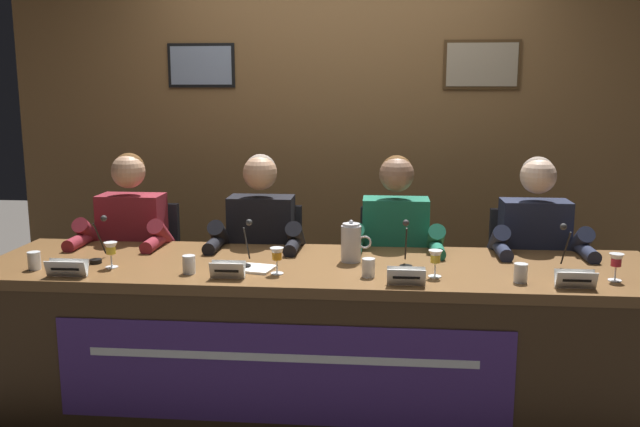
# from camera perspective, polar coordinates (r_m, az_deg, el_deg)

# --- Properties ---
(ground_plane) EXTENTS (12.00, 12.00, 0.00)m
(ground_plane) POSITION_cam_1_polar(r_m,az_deg,el_deg) (3.59, 0.00, -15.93)
(ground_plane) COLOR #4C4742
(wall_back_panelled) EXTENTS (4.50, 0.14, 2.60)m
(wall_back_panelled) POSITION_cam_1_polar(r_m,az_deg,el_deg) (4.68, 1.64, 6.90)
(wall_back_panelled) COLOR brown
(wall_back_panelled) RESTS_ON ground_plane
(conference_table) EXTENTS (3.30, 0.84, 0.75)m
(conference_table) POSITION_cam_1_polar(r_m,az_deg,el_deg) (3.28, -0.24, -8.72)
(conference_table) COLOR brown
(conference_table) RESTS_ON ground_plane
(chair_far_left) EXTENTS (0.44, 0.44, 0.91)m
(chair_far_left) POSITION_cam_1_polar(r_m,az_deg,el_deg) (4.22, -14.71, -5.69)
(chair_far_left) COLOR black
(chair_far_left) RESTS_ON ground_plane
(panelist_far_left) EXTENTS (0.51, 0.48, 1.24)m
(panelist_far_left) POSITION_cam_1_polar(r_m,az_deg,el_deg) (3.97, -15.87, -2.63)
(panelist_far_left) COLOR black
(panelist_far_left) RESTS_ON ground_plane
(nameplate_far_left) EXTENTS (0.19, 0.06, 0.08)m
(nameplate_far_left) POSITION_cam_1_polar(r_m,az_deg,el_deg) (3.29, -20.54, -4.33)
(nameplate_far_left) COLOR white
(nameplate_far_left) RESTS_ON conference_table
(juice_glass_far_left) EXTENTS (0.06, 0.06, 0.12)m
(juice_glass_far_left) POSITION_cam_1_polar(r_m,az_deg,el_deg) (3.38, -17.20, -2.96)
(juice_glass_far_left) COLOR white
(juice_glass_far_left) RESTS_ON conference_table
(water_cup_far_left) EXTENTS (0.06, 0.06, 0.08)m
(water_cup_far_left) POSITION_cam_1_polar(r_m,az_deg,el_deg) (3.48, -22.92, -3.75)
(water_cup_far_left) COLOR silver
(water_cup_far_left) RESTS_ON conference_table
(microphone_far_left) EXTENTS (0.06, 0.17, 0.22)m
(microphone_far_left) POSITION_cam_1_polar(r_m,az_deg,el_deg) (3.53, -18.16, -2.66)
(microphone_far_left) COLOR black
(microphone_far_left) RESTS_ON conference_table
(chair_center_left) EXTENTS (0.44, 0.44, 0.91)m
(chair_center_left) POSITION_cam_1_polar(r_m,az_deg,el_deg) (4.03, -4.57, -6.14)
(chair_center_left) COLOR black
(chair_center_left) RESTS_ON ground_plane
(panelist_center_left) EXTENTS (0.51, 0.48, 1.24)m
(panelist_center_left) POSITION_cam_1_polar(r_m,az_deg,el_deg) (3.76, -5.14, -2.96)
(panelist_center_left) COLOR black
(panelist_center_left) RESTS_ON ground_plane
(nameplate_center_left) EXTENTS (0.16, 0.06, 0.08)m
(nameplate_center_left) POSITION_cam_1_polar(r_m,az_deg,el_deg) (3.09, -7.80, -4.73)
(nameplate_center_left) COLOR white
(nameplate_center_left) RESTS_ON conference_table
(juice_glass_center_left) EXTENTS (0.06, 0.06, 0.12)m
(juice_glass_center_left) POSITION_cam_1_polar(r_m,az_deg,el_deg) (3.13, -3.65, -3.57)
(juice_glass_center_left) COLOR white
(juice_glass_center_left) RESTS_ON conference_table
(water_cup_center_left) EXTENTS (0.06, 0.06, 0.08)m
(water_cup_center_left) POSITION_cam_1_polar(r_m,az_deg,el_deg) (3.20, -10.97, -4.31)
(water_cup_center_left) COLOR silver
(water_cup_center_left) RESTS_ON conference_table
(microphone_center_left) EXTENTS (0.06, 0.17, 0.22)m
(microphone_center_left) POSITION_cam_1_polar(r_m,az_deg,el_deg) (3.27, -6.24, -3.21)
(microphone_center_left) COLOR black
(microphone_center_left) RESTS_ON conference_table
(chair_center_right) EXTENTS (0.44, 0.44, 0.91)m
(chair_center_right) POSITION_cam_1_polar(r_m,az_deg,el_deg) (3.97, 6.22, -6.40)
(chair_center_right) COLOR black
(chair_center_right) RESTS_ON ground_plane
(panelist_center_right) EXTENTS (0.51, 0.48, 1.24)m
(panelist_center_right) POSITION_cam_1_polar(r_m,az_deg,el_deg) (3.71, 6.36, -3.20)
(panelist_center_right) COLOR black
(panelist_center_right) RESTS_ON ground_plane
(nameplate_center_right) EXTENTS (0.17, 0.06, 0.08)m
(nameplate_center_right) POSITION_cam_1_polar(r_m,az_deg,el_deg) (2.98, 7.27, -5.29)
(nameplate_center_right) COLOR white
(nameplate_center_right) RESTS_ON conference_table
(juice_glass_center_right) EXTENTS (0.06, 0.06, 0.12)m
(juice_glass_center_right) POSITION_cam_1_polar(r_m,az_deg,el_deg) (3.12, 9.69, -3.75)
(juice_glass_center_right) COLOR white
(juice_glass_center_right) RESTS_ON conference_table
(water_cup_center_right) EXTENTS (0.06, 0.06, 0.08)m
(water_cup_center_right) POSITION_cam_1_polar(r_m,az_deg,el_deg) (3.09, 4.10, -4.65)
(water_cup_center_right) COLOR silver
(water_cup_center_right) RESTS_ON conference_table
(microphone_center_right) EXTENTS (0.06, 0.17, 0.22)m
(microphone_center_right) POSITION_cam_1_polar(r_m,az_deg,el_deg) (3.26, 7.24, -3.25)
(microphone_center_right) COLOR black
(microphone_center_right) RESTS_ON conference_table
(chair_far_right) EXTENTS (0.44, 0.44, 0.91)m
(chair_far_right) POSITION_cam_1_polar(r_m,az_deg,el_deg) (4.06, 16.93, -6.44)
(chair_far_right) COLOR black
(chair_far_right) RESTS_ON ground_plane
(panelist_far_right) EXTENTS (0.51, 0.48, 1.24)m
(panelist_far_right) POSITION_cam_1_polar(r_m,az_deg,el_deg) (3.80, 17.75, -3.31)
(panelist_far_right) COLOR black
(panelist_far_right) RESTS_ON ground_plane
(nameplate_far_right) EXTENTS (0.17, 0.06, 0.08)m
(nameplate_far_right) POSITION_cam_1_polar(r_m,az_deg,el_deg) (3.11, 20.73, -5.21)
(nameplate_far_right) COLOR white
(nameplate_far_right) RESTS_ON conference_table
(juice_glass_far_right) EXTENTS (0.06, 0.06, 0.12)m
(juice_glass_far_right) POSITION_cam_1_polar(r_m,az_deg,el_deg) (3.29, 23.67, -3.76)
(juice_glass_far_right) COLOR white
(juice_glass_far_right) RESTS_ON conference_table
(water_cup_far_right) EXTENTS (0.06, 0.06, 0.08)m
(water_cup_far_right) POSITION_cam_1_polar(r_m,az_deg,el_deg) (3.13, 16.53, -4.91)
(water_cup_far_right) COLOR silver
(water_cup_far_right) RESTS_ON conference_table
(microphone_far_right) EXTENTS (0.06, 0.17, 0.22)m
(microphone_far_right) POSITION_cam_1_polar(r_m,az_deg,el_deg) (3.35, 20.03, -3.44)
(microphone_far_right) COLOR black
(microphone_far_right) RESTS_ON conference_table
(water_pitcher_central) EXTENTS (0.15, 0.10, 0.21)m
(water_pitcher_central) POSITION_cam_1_polar(r_m,az_deg,el_deg) (3.34, 2.66, -2.47)
(water_pitcher_central) COLOR silver
(water_pitcher_central) RESTS_ON conference_table
(document_stack_center_left) EXTENTS (0.24, 0.19, 0.01)m
(document_stack_center_left) POSITION_cam_1_polar(r_m,az_deg,el_deg) (3.23, -5.83, -4.61)
(document_stack_center_left) COLOR white
(document_stack_center_left) RESTS_ON conference_table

